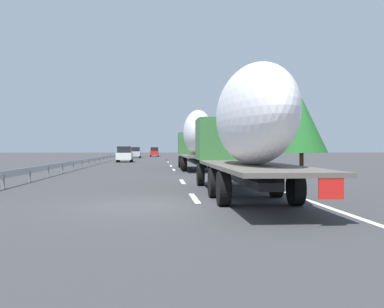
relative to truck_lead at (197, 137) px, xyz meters
name	(u,v)px	position (x,y,z in m)	size (l,w,h in m)	color
ground_plane	(153,163)	(17.12, 3.60, -2.58)	(260.00, 260.00, 0.00)	#38383A
lane_stripe_0	(194,198)	(-20.88, 1.80, -2.57)	(3.20, 0.20, 0.01)	white
lane_stripe_1	(182,182)	(-12.88, 1.80, -2.57)	(3.20, 0.20, 0.01)	white
lane_stripe_2	(174,170)	(0.44, 1.80, -2.57)	(3.20, 0.20, 0.01)	white
lane_stripe_3	(171,166)	(8.61, 1.80, -2.57)	(3.20, 0.20, 0.01)	white
lane_stripe_4	(168,162)	(21.44, 1.80, -2.57)	(3.20, 0.20, 0.01)	white
lane_stripe_5	(167,160)	(31.46, 1.80, -2.57)	(3.20, 0.20, 0.01)	white
lane_stripe_6	(167,160)	(31.13, 1.80, -2.57)	(3.20, 0.20, 0.01)	white
edge_line_right	(197,162)	(22.12, -1.90, -2.57)	(110.00, 0.20, 0.01)	white
truck_lead	(197,137)	(0.00, 0.00, 0.00)	(12.09, 2.55, 4.64)	#387038
truck_trailing	(246,126)	(-20.89, 0.00, -0.09)	(14.32, 2.55, 4.38)	#387038
car_red_compact	(154,152)	(57.81, 3.77, -1.62)	(4.43, 1.74, 1.91)	red
car_white_van	(125,154)	(21.57, 7.18, -1.61)	(4.49, 1.87, 1.94)	white
car_silver_hatch	(136,153)	(46.05, 7.00, -1.63)	(4.28, 1.73, 1.90)	#ADB2B7
road_sign	(207,144)	(22.20, -3.10, -0.28)	(0.10, 0.90, 3.33)	gray
tree_0	(245,132)	(31.43, -9.69, 1.47)	(2.48, 2.48, 6.90)	#472D19
tree_1	(302,125)	(-4.01, -7.24, 0.80)	(3.72, 3.72, 5.36)	#472D19
tree_2	(242,132)	(28.05, -8.72, 1.47)	(2.51, 2.51, 6.22)	#472D19
guardrail_median	(104,158)	(20.12, 9.60, -2.00)	(94.00, 0.10, 0.76)	#9EA0A5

